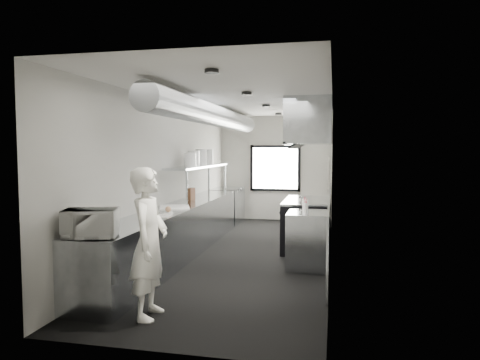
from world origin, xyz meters
The scene contains 35 objects.
floor centered at (0.00, 0.00, 0.00)m, with size 3.00×8.00×0.01m, color black.
ceiling centered at (0.00, 0.00, 2.80)m, with size 3.00×8.00×0.01m, color #BCB9B3.
wall_back centered at (0.00, 4.00, 1.40)m, with size 3.00×0.02×2.80m, color #B1AFA8.
wall_front centered at (0.00, -4.00, 1.40)m, with size 3.00×0.02×2.80m, color #B1AFA8.
wall_left centered at (-1.50, 0.00, 1.40)m, with size 0.02×8.00×2.80m, color #B1AFA8.
wall_right centered at (1.50, 0.00, 1.40)m, with size 0.02×8.00×2.80m, color #B1AFA8.
wall_cladding centered at (1.48, 0.30, 0.55)m, with size 0.03×5.50×1.10m, color #92999F.
hvac_duct centered at (-0.70, 0.40, 2.55)m, with size 0.40×0.40×6.40m, color gray.
service_window centered at (0.00, 3.96, 1.40)m, with size 1.36×0.05×1.25m.
exhaust_hood centered at (1.10, 0.70, 2.39)m, with size 0.81×2.20×0.88m.
prep_counter centered at (-1.15, -0.50, 0.45)m, with size 0.70×6.00×0.90m, color #92999F.
pass_shelf centered at (-1.19, 1.00, 1.54)m, with size 0.45×3.00×0.68m.
range centered at (1.04, 0.70, 0.47)m, with size 0.88×1.60×0.94m.
bottle_station centered at (1.15, -0.70, 0.45)m, with size 0.65×0.80×0.90m, color #92999F.
far_work_table centered at (-1.15, 3.20, 0.45)m, with size 0.70×1.20×0.90m, color #92999F.
notice_sheet_a centered at (1.47, -1.20, 1.60)m, with size 0.02×0.28×0.38m, color white.
notice_sheet_b centered at (1.47, -1.55, 1.55)m, with size 0.02×0.28×0.38m, color white.
line_cook centered at (-0.49, -3.19, 0.85)m, with size 0.62×0.41×1.71m, color white.
microwave centered at (-1.17, -3.27, 1.06)m, with size 0.54×0.41×0.33m, color silver.
deli_tub_a centered at (-1.30, -2.59, 0.95)m, with size 0.15×0.15×0.11m, color silver.
deli_tub_b centered at (-1.27, -2.55, 0.96)m, with size 0.16×0.16×0.11m, color silver.
newspaper centered at (-1.01, -1.60, 0.91)m, with size 0.32×0.40×0.01m, color silver.
small_plate centered at (-1.01, -1.27, 0.91)m, with size 0.16×0.16×0.01m, color white.
pastry centered at (-1.01, -1.27, 0.96)m, with size 0.09×0.09×0.09m, color tan.
cutting_board centered at (-1.13, -0.67, 0.91)m, with size 0.50×0.66×0.02m, color white.
knife_block centered at (-1.25, 0.59, 1.02)m, with size 0.10×0.21×0.23m, color #57321E.
plate_stack_a centered at (-1.19, 0.39, 1.71)m, with size 0.23×0.23×0.27m, color white.
plate_stack_b centered at (-1.20, 0.64, 1.72)m, with size 0.24×0.24×0.31m, color white.
plate_stack_c centered at (-1.18, 1.08, 1.74)m, with size 0.24×0.24×0.34m, color white.
plate_stack_d centered at (-1.21, 1.72, 1.74)m, with size 0.22×0.22×0.33m, color white.
squeeze_bottle_a centered at (1.13, -0.97, 0.99)m, with size 0.06×0.06×0.18m, color white.
squeeze_bottle_b centered at (1.11, -0.89, 0.98)m, with size 0.06×0.06×0.17m, color white.
squeeze_bottle_c centered at (1.09, -0.66, 1.00)m, with size 0.06×0.06×0.19m, color white.
squeeze_bottle_d centered at (1.11, -0.58, 0.99)m, with size 0.06×0.06×0.17m, color white.
squeeze_bottle_e centered at (1.07, -0.36, 0.99)m, with size 0.06×0.06×0.18m, color white.
Camera 1 is at (1.54, -7.76, 1.90)m, focal length 32.83 mm.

